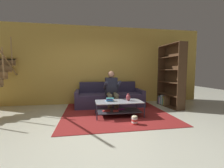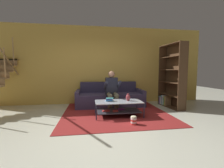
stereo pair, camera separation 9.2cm
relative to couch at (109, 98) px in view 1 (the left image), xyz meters
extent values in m
plane|color=beige|center=(-0.40, -1.89, -0.28)|extent=(16.80, 16.80, 0.00)
cube|color=gold|center=(-0.40, 0.57, 1.17)|extent=(8.40, 0.12, 2.90)
cube|color=tan|center=(-3.65, 0.50, 1.34)|extent=(1.00, 0.28, 0.04)
cylinder|color=tan|center=(-3.19, -0.33, 1.20)|extent=(0.04, 0.04, 0.90)
cylinder|color=tan|center=(-3.19, 0.23, 1.61)|extent=(0.04, 0.04, 0.90)
cylinder|color=olive|center=(-3.19, -0.46, 1.54)|extent=(0.05, 1.96, 1.48)
cube|color=#38314E|center=(0.00, -0.05, -0.06)|extent=(2.08, 0.94, 0.45)
cube|color=#2F2942|center=(0.00, 0.33, 0.36)|extent=(2.08, 0.18, 0.38)
cube|color=#38314E|center=(-1.11, -0.05, 0.00)|extent=(0.13, 0.94, 0.57)
cube|color=#38314E|center=(1.11, -0.05, 0.00)|extent=(0.13, 0.94, 0.57)
cylinder|color=brown|center=(-0.10, -0.82, -0.06)|extent=(0.14, 0.14, 0.45)
cylinder|color=brown|center=(0.10, -0.82, -0.06)|extent=(0.14, 0.14, 0.45)
cylinder|color=brown|center=(-0.10, -0.64, 0.21)|extent=(0.14, 0.42, 0.14)
cylinder|color=brown|center=(0.10, -0.64, 0.21)|extent=(0.14, 0.42, 0.14)
cube|color=#252634|center=(0.00, -0.43, 0.45)|extent=(0.38, 0.22, 0.58)
cylinder|color=#252634|center=(-0.20, -0.61, 0.51)|extent=(0.09, 0.49, 0.31)
cylinder|color=#252634|center=(0.20, -0.61, 0.51)|extent=(0.09, 0.49, 0.31)
sphere|color=tan|center=(0.00, -0.43, 0.85)|extent=(0.21, 0.21, 0.21)
ellipsoid|color=black|center=(0.00, -0.41, 0.87)|extent=(0.21, 0.21, 0.13)
cube|color=#B1B9C2|center=(0.08, -1.25, 0.12)|extent=(1.27, 0.64, 0.02)
cube|color=#373C46|center=(0.08, -1.25, -0.14)|extent=(1.17, 0.59, 0.02)
cylinder|color=#23273A|center=(-0.54, -1.56, -0.08)|extent=(0.03, 0.03, 0.41)
cylinder|color=#23273A|center=(0.70, -1.56, -0.08)|extent=(0.03, 0.03, 0.41)
cylinder|color=#23273A|center=(-0.54, -0.94, -0.08)|extent=(0.03, 0.03, 0.41)
cylinder|color=#23273A|center=(0.70, -0.94, -0.08)|extent=(0.03, 0.03, 0.41)
cube|color=red|center=(-0.27, -1.28, -0.12)|extent=(0.21, 0.14, 0.03)
cube|color=red|center=(-0.02, -1.34, -0.11)|extent=(0.17, 0.14, 0.03)
cube|color=#892F90|center=(0.17, -1.17, -0.12)|extent=(0.18, 0.16, 0.02)
cube|color=maroon|center=(0.04, -0.75, -0.28)|extent=(3.00, 3.20, 0.01)
cube|color=#86514E|center=(0.04, -0.75, -0.28)|extent=(1.65, 1.76, 0.00)
ellipsoid|color=#92343A|center=(0.35, -1.23, 0.22)|extent=(0.12, 0.12, 0.18)
cylinder|color=#92343A|center=(0.35, -1.23, 0.31)|extent=(0.06, 0.06, 0.04)
cube|color=#6B94AB|center=(-0.17, -1.21, 0.14)|extent=(0.23, 0.17, 0.02)
cube|color=#2461AB|center=(-0.17, -1.21, 0.17)|extent=(0.20, 0.21, 0.03)
cube|color=purple|center=(-0.17, -1.21, 0.19)|extent=(0.19, 0.16, 0.02)
cube|color=teal|center=(-0.16, -1.22, 0.21)|extent=(0.21, 0.14, 0.02)
cube|color=#4A311E|center=(2.00, 0.03, 0.78)|extent=(0.32, 0.05, 2.13)
cube|color=#4A311E|center=(2.10, -1.06, 0.78)|extent=(0.32, 0.05, 2.13)
cube|color=#4A311E|center=(2.20, -0.50, 0.78)|extent=(0.13, 1.11, 2.13)
cube|color=#4A311E|center=(2.05, -0.51, -0.27)|extent=(0.42, 1.10, 0.02)
cube|color=#4A311E|center=(2.05, -0.51, 0.14)|extent=(0.42, 1.10, 0.02)
cube|color=#4A311E|center=(2.05, -0.51, 0.57)|extent=(0.42, 1.10, 0.02)
cube|color=#4A311E|center=(2.05, -0.51, 1.00)|extent=(0.42, 1.10, 0.02)
cube|color=#4A311E|center=(2.05, -0.51, 1.42)|extent=(0.42, 1.10, 0.02)
cube|color=#4A311E|center=(2.05, -0.51, 1.84)|extent=(0.42, 1.10, 0.02)
cube|color=#6B99A8|center=(2.00, -0.01, -0.12)|extent=(0.29, 0.07, 0.28)
cube|color=purple|center=(1.98, -0.06, -0.14)|extent=(0.24, 0.06, 0.25)
cube|color=silver|center=(2.02, -0.10, -0.13)|extent=(0.30, 0.07, 0.27)
cube|color=#6A9BAE|center=(2.01, -0.16, -0.10)|extent=(0.26, 0.08, 0.34)
cube|color=silver|center=(2.03, -0.22, -0.09)|extent=(0.30, 0.07, 0.34)
cube|color=teal|center=(2.03, -0.28, -0.15)|extent=(0.29, 0.08, 0.24)
cube|color=#AFB83F|center=(2.03, -0.33, -0.11)|extent=(0.28, 0.07, 0.31)
cube|color=olive|center=(2.02, -0.38, -0.09)|extent=(0.24, 0.07, 0.35)
cylinder|color=red|center=(0.30, -1.97, -0.26)|extent=(0.14, 0.14, 0.04)
cylinder|color=white|center=(0.30, -1.97, -0.22)|extent=(0.14, 0.14, 0.04)
cylinder|color=red|center=(0.30, -1.97, -0.18)|extent=(0.14, 0.14, 0.04)
cylinder|color=white|center=(0.30, -1.97, -0.13)|extent=(0.14, 0.14, 0.04)
ellipsoid|color=beige|center=(0.30, -1.97, -0.10)|extent=(0.13, 0.13, 0.05)
camera|label=1|loc=(-0.78, -5.21, 0.96)|focal=24.00mm
camera|label=2|loc=(-0.69, -5.23, 0.96)|focal=24.00mm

